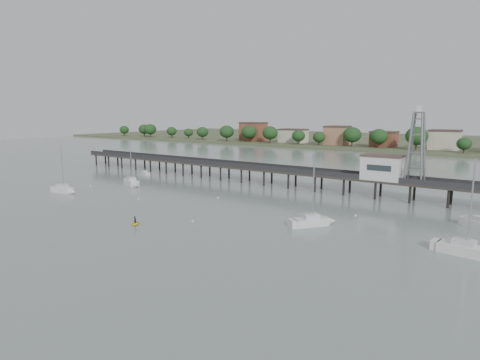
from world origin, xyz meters
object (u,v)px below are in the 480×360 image
at_px(sailboat_a, 66,190).
at_px(yellow_dinghy, 135,225).
at_px(lattice_tower, 417,148).
at_px(sailboat_b, 133,183).
at_px(sailboat_d, 474,252).
at_px(white_tender, 146,173).
at_px(pier, 280,171).
at_px(sailboat_c, 317,221).

distance_m(sailboat_a, yellow_dinghy, 34.85).
bearing_deg(lattice_tower, sailboat_a, -151.44).
bearing_deg(lattice_tower, yellow_dinghy, -126.41).
xyz_separation_m(sailboat_b, sailboat_d, (75.54, -8.37, -0.00)).
height_order(sailboat_a, sailboat_d, sailboat_d).
distance_m(lattice_tower, white_tender, 74.22).
bearing_deg(sailboat_b, pier, 56.53).
bearing_deg(sailboat_b, lattice_tower, 40.42).
bearing_deg(sailboat_c, sailboat_a, 134.29).
xyz_separation_m(pier, sailboat_a, (-35.25, -36.33, -3.14)).
height_order(sailboat_d, yellow_dinghy, sailboat_d).
height_order(sailboat_a, sailboat_b, sailboat_b).
xyz_separation_m(sailboat_a, sailboat_b, (5.05, 15.11, -0.01)).
relative_size(pier, sailboat_d, 11.40).
height_order(sailboat_d, white_tender, sailboat_d).
distance_m(lattice_tower, sailboat_c, 30.84).
height_order(lattice_tower, sailboat_a, lattice_tower).
xyz_separation_m(pier, yellow_dinghy, (-1.41, -44.62, -3.79)).
bearing_deg(sailboat_b, sailboat_c, 14.48).
distance_m(sailboat_b, sailboat_c, 53.47).
relative_size(lattice_tower, white_tender, 4.27).
bearing_deg(sailboat_b, yellow_dinghy, -17.65).
bearing_deg(sailboat_a, sailboat_b, 64.55).
xyz_separation_m(sailboat_a, sailboat_c, (58.12, 8.63, -0.01)).
xyz_separation_m(lattice_tower, sailboat_d, (13.84, -29.59, -10.46)).
distance_m(sailboat_d, white_tender, 89.84).
distance_m(pier, sailboat_a, 50.72).
bearing_deg(sailboat_a, yellow_dinghy, -20.75).
xyz_separation_m(pier, sailboat_d, (45.34, -29.59, -3.15)).
height_order(pier, yellow_dinghy, pier).
bearing_deg(lattice_tower, pier, -180.00).
height_order(sailboat_b, sailboat_c, sailboat_c).
relative_size(pier, lattice_tower, 9.68).
distance_m(sailboat_b, white_tender, 18.22).
bearing_deg(sailboat_c, sailboat_d, -58.95).
xyz_separation_m(sailboat_d, yellow_dinghy, (-46.75, -15.03, -0.64)).
xyz_separation_m(lattice_tower, sailboat_c, (-8.63, -27.70, -10.46)).
bearing_deg(white_tender, sailboat_a, -57.47).
relative_size(lattice_tower, sailboat_d, 1.18).
height_order(sailboat_a, white_tender, sailboat_a).
height_order(sailboat_a, sailboat_c, sailboat_c).
distance_m(pier, white_tender, 42.34).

